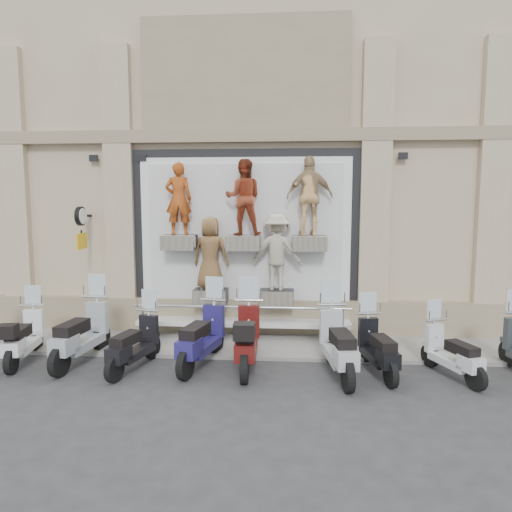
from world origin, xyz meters
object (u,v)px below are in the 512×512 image
object	(u,v)px
scooter_d	(134,333)
scooter_i	(453,342)
scooter_e	(202,324)
scooter_f	(247,325)
clock_sign_bracket	(81,222)
scooter_g	(338,331)
scooter_c	(81,321)
scooter_b	(23,327)
guard_rail	(241,326)
scooter_h	(378,336)

from	to	relation	value
scooter_d	scooter_i	xyz separation A→B (m)	(6.06, 0.01, -0.06)
scooter_i	scooter_e	bearing A→B (deg)	155.67
scooter_f	scooter_i	world-z (taller)	scooter_f
clock_sign_bracket	scooter_g	bearing A→B (deg)	-20.07
scooter_d	scooter_c	bearing A→B (deg)	179.11
scooter_b	scooter_c	bearing A→B (deg)	-7.71
scooter_b	scooter_i	size ratio (longest dim) A/B	1.09
guard_rail	scooter_e	size ratio (longest dim) A/B	2.40
scooter_b	scooter_i	world-z (taller)	scooter_b
scooter_i	guard_rail	bearing A→B (deg)	137.35
scooter_b	scooter_d	distance (m)	2.41
scooter_d	scooter_e	xyz separation A→B (m)	(1.28, 0.31, 0.11)
guard_rail	scooter_i	xyz separation A→B (m)	(4.13, -1.65, 0.22)
scooter_b	scooter_d	world-z (taller)	scooter_b
scooter_d	scooter_h	world-z (taller)	scooter_d
scooter_d	scooter_g	world-z (taller)	scooter_g
clock_sign_bracket	scooter_h	xyz separation A→B (m)	(6.68, -2.02, -2.06)
clock_sign_bracket	scooter_g	distance (m)	6.59
clock_sign_bracket	scooter_c	size ratio (longest dim) A/B	0.48
scooter_d	scooter_f	size ratio (longest dim) A/B	0.86
scooter_f	scooter_h	bearing A→B (deg)	-4.75
scooter_e	scooter_b	bearing A→B (deg)	-166.43
scooter_f	scooter_h	size ratio (longest dim) A/B	1.17
clock_sign_bracket	scooter_d	xyz separation A→B (m)	(1.97, -2.14, -2.06)
scooter_c	scooter_d	world-z (taller)	scooter_c
scooter_c	scooter_i	distance (m)	7.28
scooter_h	scooter_b	bearing A→B (deg)	168.88
scooter_h	scooter_i	world-z (taller)	scooter_h
guard_rail	clock_sign_bracket	xyz separation A→B (m)	(-3.90, 0.47, 2.34)
guard_rail	scooter_f	distance (m)	1.51
clock_sign_bracket	scooter_b	size ratio (longest dim) A/B	0.55
scooter_f	scooter_e	bearing A→B (deg)	174.10
scooter_e	scooter_d	bearing A→B (deg)	-153.95
scooter_c	scooter_h	bearing A→B (deg)	3.97
clock_sign_bracket	guard_rail	bearing A→B (deg)	-6.84
scooter_g	scooter_h	distance (m)	0.79
scooter_c	scooter_e	distance (m)	2.49
scooter_e	scooter_f	size ratio (longest dim) A/B	0.99
scooter_d	scooter_f	distance (m)	2.21
scooter_e	scooter_h	distance (m)	3.44
clock_sign_bracket	scooter_i	xyz separation A→B (m)	(8.03, -2.12, -2.11)
scooter_g	scooter_b	bearing A→B (deg)	170.46
guard_rail	scooter_f	world-z (taller)	scooter_f
scooter_i	scooter_g	bearing A→B (deg)	160.27
clock_sign_bracket	scooter_d	world-z (taller)	clock_sign_bracket
clock_sign_bracket	scooter_i	size ratio (longest dim) A/B	0.60
guard_rail	scooter_b	bearing A→B (deg)	-161.81
scooter_c	scooter_g	size ratio (longest dim) A/B	1.01
scooter_h	clock_sign_bracket	bearing A→B (deg)	153.11
scooter_i	scooter_d	bearing A→B (deg)	159.29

